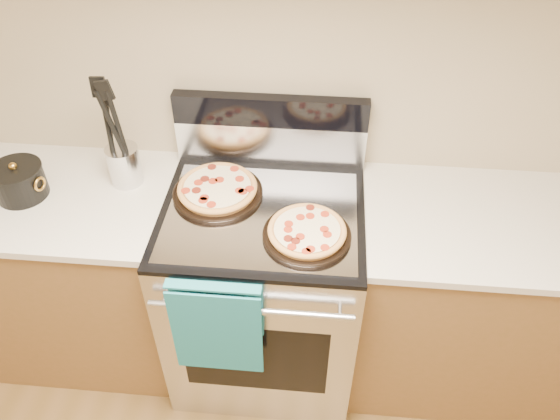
# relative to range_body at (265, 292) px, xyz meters

# --- Properties ---
(wall_back) EXTENTS (4.00, 0.00, 4.00)m
(wall_back) POSITION_rel_range_body_xyz_m (0.00, 0.35, 0.90)
(wall_back) COLOR tan
(wall_back) RESTS_ON ground
(range_body) EXTENTS (0.76, 0.68, 0.90)m
(range_body) POSITION_rel_range_body_xyz_m (0.00, 0.00, 0.00)
(range_body) COLOR #B7B7BC
(range_body) RESTS_ON ground
(oven_window) EXTENTS (0.56, 0.01, 0.40)m
(oven_window) POSITION_rel_range_body_xyz_m (0.00, -0.34, 0.00)
(oven_window) COLOR black
(oven_window) RESTS_ON range_body
(cooktop) EXTENTS (0.76, 0.68, 0.02)m
(cooktop) POSITION_rel_range_body_xyz_m (0.00, 0.00, 0.46)
(cooktop) COLOR black
(cooktop) RESTS_ON range_body
(backsplash_lower) EXTENTS (0.76, 0.06, 0.18)m
(backsplash_lower) POSITION_rel_range_body_xyz_m (0.00, 0.31, 0.56)
(backsplash_lower) COLOR silver
(backsplash_lower) RESTS_ON cooktop
(backsplash_upper) EXTENTS (0.76, 0.06, 0.12)m
(backsplash_upper) POSITION_rel_range_body_xyz_m (0.00, 0.31, 0.71)
(backsplash_upper) COLOR black
(backsplash_upper) RESTS_ON backsplash_lower
(oven_handle) EXTENTS (0.70, 0.03, 0.03)m
(oven_handle) POSITION_rel_range_body_xyz_m (0.00, -0.38, 0.35)
(oven_handle) COLOR silver
(oven_handle) RESTS_ON range_body
(dish_towel) EXTENTS (0.32, 0.05, 0.42)m
(dish_towel) POSITION_rel_range_body_xyz_m (-0.12, -0.38, 0.25)
(dish_towel) COLOR #19557E
(dish_towel) RESTS_ON oven_handle
(foil_sheet) EXTENTS (0.70, 0.55, 0.01)m
(foil_sheet) POSITION_rel_range_body_xyz_m (0.00, -0.03, 0.47)
(foil_sheet) COLOR gray
(foil_sheet) RESTS_ON cooktop
(cabinet_left) EXTENTS (1.00, 0.62, 0.88)m
(cabinet_left) POSITION_rel_range_body_xyz_m (-0.88, 0.03, -0.01)
(cabinet_left) COLOR brown
(cabinet_left) RESTS_ON ground
(countertop_left) EXTENTS (1.02, 0.64, 0.03)m
(countertop_left) POSITION_rel_range_body_xyz_m (-0.88, 0.03, 0.45)
(countertop_left) COLOR beige
(countertop_left) RESTS_ON cabinet_left
(cabinet_right) EXTENTS (1.00, 0.62, 0.88)m
(cabinet_right) POSITION_rel_range_body_xyz_m (0.88, 0.03, -0.01)
(cabinet_right) COLOR brown
(cabinet_right) RESTS_ON ground
(countertop_right) EXTENTS (1.02, 0.64, 0.03)m
(countertop_right) POSITION_rel_range_body_xyz_m (0.88, 0.03, 0.45)
(countertop_right) COLOR beige
(countertop_right) RESTS_ON cabinet_right
(pepperoni_pizza_back) EXTENTS (0.36, 0.36, 0.05)m
(pepperoni_pizza_back) POSITION_rel_range_body_xyz_m (-0.18, 0.07, 0.50)
(pepperoni_pizza_back) COLOR #B87A38
(pepperoni_pizza_back) RESTS_ON foil_sheet
(pepperoni_pizza_front) EXTENTS (0.39, 0.39, 0.04)m
(pepperoni_pizza_front) POSITION_rel_range_body_xyz_m (0.17, -0.13, 0.50)
(pepperoni_pizza_front) COLOR #B87A38
(pepperoni_pizza_front) RESTS_ON foil_sheet
(utensil_crock) EXTENTS (0.14, 0.14, 0.16)m
(utensil_crock) POSITION_rel_range_body_xyz_m (-0.56, 0.14, 0.54)
(utensil_crock) COLOR silver
(utensil_crock) RESTS_ON countertop_left
(saucepan) EXTENTS (0.24, 0.24, 0.12)m
(saucepan) POSITION_rel_range_body_xyz_m (-0.93, 0.02, 0.52)
(saucepan) COLOR black
(saucepan) RESTS_ON countertop_left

